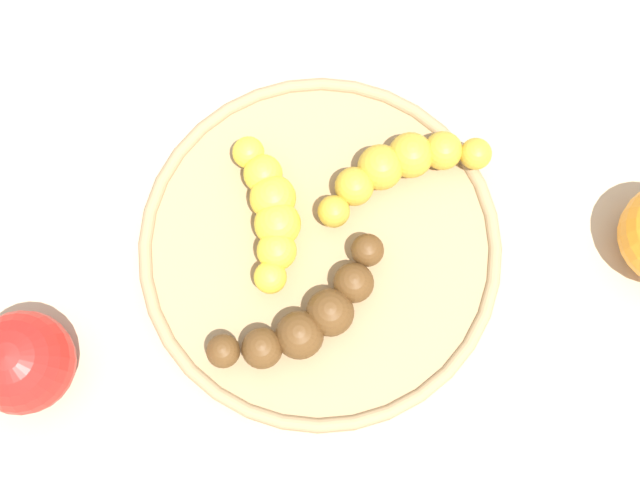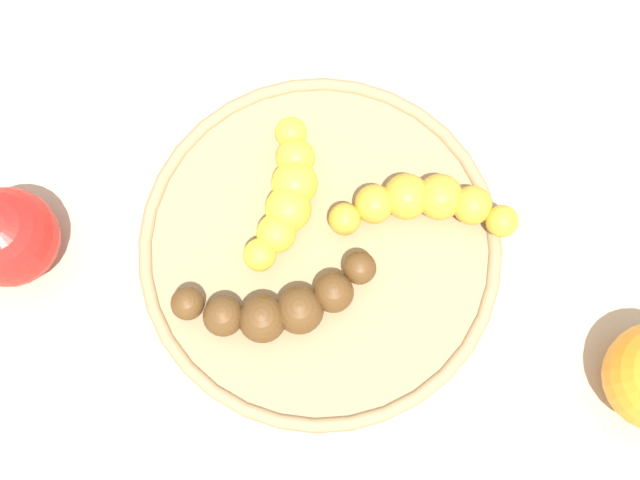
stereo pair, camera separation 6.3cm
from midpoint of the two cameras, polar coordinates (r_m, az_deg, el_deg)
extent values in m
plane|color=tan|center=(0.66, -2.65, -1.34)|extent=(2.40, 2.40, 0.00)
cylinder|color=#A08259|center=(0.65, -2.69, -1.16)|extent=(0.27, 0.27, 0.02)
torus|color=#A08259|center=(0.65, -2.72, -0.98)|extent=(0.27, 0.27, 0.01)
sphere|color=yellow|center=(0.63, -6.04, -2.98)|extent=(0.02, 0.02, 0.02)
sphere|color=yellow|center=(0.63, -5.61, -1.26)|extent=(0.03, 0.03, 0.03)
sphere|color=yellow|center=(0.63, -5.53, 0.48)|extent=(0.03, 0.03, 0.03)
sphere|color=yellow|center=(0.64, -5.81, 2.16)|extent=(0.03, 0.03, 0.03)
sphere|color=yellow|center=(0.65, -6.43, 3.72)|extent=(0.03, 0.03, 0.03)
sphere|color=yellow|center=(0.65, -7.35, 5.09)|extent=(0.02, 0.02, 0.02)
sphere|color=#593819|center=(0.62, -9.11, -7.67)|extent=(0.02, 0.02, 0.02)
sphere|color=#593819|center=(0.62, -6.63, -7.53)|extent=(0.03, 0.03, 0.03)
sphere|color=#593819|center=(0.62, -4.25, -6.71)|extent=(0.03, 0.03, 0.03)
sphere|color=#593819|center=(0.62, -2.20, -5.28)|extent=(0.03, 0.03, 0.03)
sphere|color=#593819|center=(0.62, -0.65, -3.36)|extent=(0.03, 0.03, 0.03)
sphere|color=#593819|center=(0.63, 0.30, -1.12)|extent=(0.02, 0.02, 0.02)
sphere|color=gold|center=(0.65, 7.36, 5.00)|extent=(0.02, 0.02, 0.02)
sphere|color=gold|center=(0.65, 5.25, 5.23)|extent=(0.03, 0.03, 0.03)
sphere|color=gold|center=(0.65, 3.15, 4.95)|extent=(0.03, 0.03, 0.03)
sphere|color=gold|center=(0.64, 1.19, 4.17)|extent=(0.03, 0.03, 0.03)
sphere|color=gold|center=(0.64, -0.53, 2.93)|extent=(0.03, 0.03, 0.03)
sphere|color=gold|center=(0.63, -1.88, 1.30)|extent=(0.02, 0.02, 0.02)
sphere|color=red|center=(0.66, -21.21, -7.92)|extent=(0.07, 0.07, 0.07)
camera|label=1|loc=(0.03, -92.92, -11.43)|focal=49.65mm
camera|label=2|loc=(0.03, 87.08, 11.43)|focal=49.65mm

